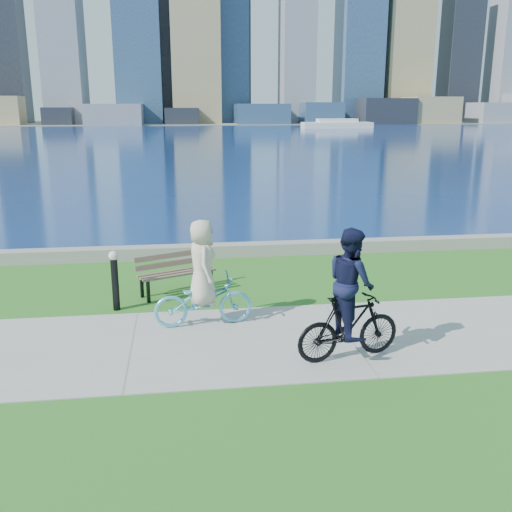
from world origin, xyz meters
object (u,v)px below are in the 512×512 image
at_px(park_bench, 175,270).
at_px(cyclist_man, 350,305).
at_px(bollard_lamp, 115,276).
at_px(cyclist_woman, 203,287).

xyz_separation_m(park_bench, cyclist_man, (2.93, -3.98, 0.42)).
relative_size(bollard_lamp, cyclist_woman, 0.61).
bearing_deg(cyclist_man, bollard_lamp, 42.59).
relative_size(park_bench, cyclist_man, 0.82).
bearing_deg(park_bench, cyclist_woman, -98.96).
distance_m(park_bench, bollard_lamp, 1.58).
bearing_deg(cyclist_woman, cyclist_man, -133.36).
height_order(bollard_lamp, cyclist_man, cyclist_man).
bearing_deg(park_bench, bollard_lamp, -166.01).
distance_m(bollard_lamp, cyclist_man, 5.15).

